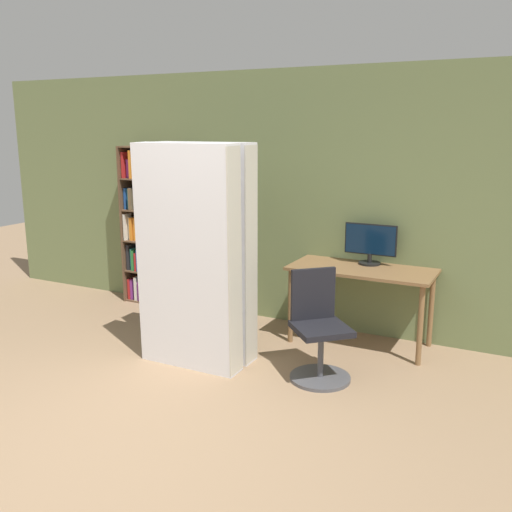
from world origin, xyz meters
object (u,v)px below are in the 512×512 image
Objects in this scene: bookshelf at (150,231)px; mattress_far at (206,252)px; office_chair at (319,335)px; monitor at (370,243)px; mattress_near at (188,258)px.

bookshelf is 1.87m from mattress_far.
mattress_far is (1.49, -1.12, 0.11)m from bookshelf.
mattress_far is at bearing 179.64° from office_chair.
bookshelf is (-2.71, 0.02, -0.12)m from monitor.
mattress_near is (1.49, -1.41, 0.11)m from bookshelf.
monitor is 1.64m from mattress_far.
mattress_near is at bearing -43.35° from bookshelf.
bookshelf is at bearing 136.65° from mattress_near.
bookshelf is at bearing 179.53° from monitor.
mattress_near reaches higher than office_chair.
bookshelf is at bearing 143.22° from mattress_far.
monitor is 0.28× the size of bookshelf.
office_chair is (-0.11, -1.10, -0.62)m from monitor.
office_chair is 1.27m from mattress_far.
mattress_far is (0.00, 0.29, -0.00)m from mattress_near.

